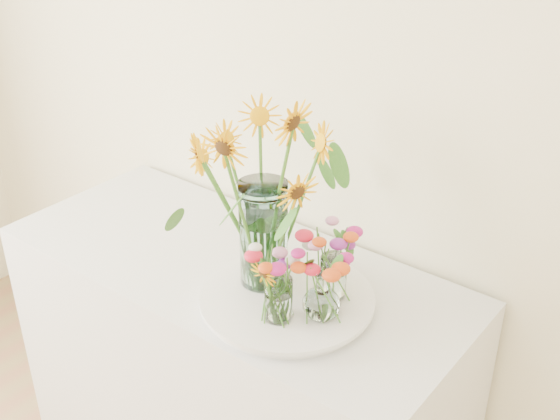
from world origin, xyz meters
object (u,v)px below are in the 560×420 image
object	(u,v)px
mason_jar	(263,235)
tray	(287,301)
small_vase_a	(279,300)
small_vase_c	(333,277)
counter	(236,382)
small_vase_b	(322,294)

from	to	relation	value
mason_jar	tray	bearing A→B (deg)	-11.34
tray	mason_jar	distance (m)	0.19
small_vase_a	small_vase_c	distance (m)	0.17
counter	small_vase_a	xyz separation A→B (m)	(0.29, -0.15, 0.53)
small_vase_c	tray	bearing A→B (deg)	-139.51
tray	small_vase_a	size ratio (longest dim) A/B	3.63
small_vase_a	small_vase_c	world-z (taller)	same
tray	counter	bearing A→B (deg)	165.95
mason_jar	small_vase_a	world-z (taller)	mason_jar
mason_jar	small_vase_b	size ratio (longest dim) A/B	2.15
small_vase_a	mason_jar	bearing A→B (deg)	141.44
tray	small_vase_a	xyz separation A→B (m)	(0.04, -0.09, 0.07)
small_vase_b	small_vase_c	xyz separation A→B (m)	(-0.03, 0.09, -0.01)
counter	tray	bearing A→B (deg)	-14.05
tray	small_vase_b	size ratio (longest dim) A/B	3.16
small_vase_a	small_vase_b	distance (m)	0.11
counter	tray	world-z (taller)	tray
counter	mason_jar	distance (m)	0.64
small_vase_c	small_vase_b	bearing A→B (deg)	-73.45
small_vase_c	counter	bearing A→B (deg)	-177.66
tray	mason_jar	world-z (taller)	mason_jar
mason_jar	small_vase_c	size ratio (longest dim) A/B	2.46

